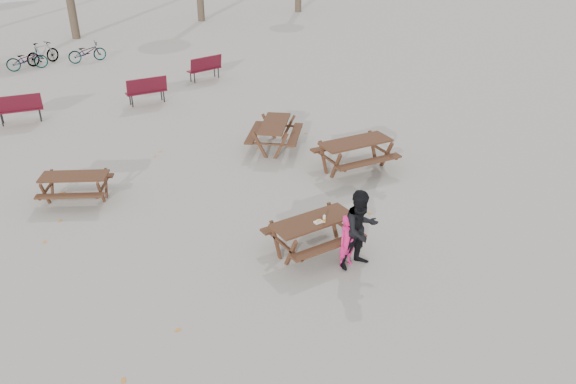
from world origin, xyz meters
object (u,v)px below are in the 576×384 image
picnic_table_east (355,155)px  picnic_table_north (76,188)px  child (347,241)px  adult (361,229)px  food_tray (318,222)px  picnic_table_far (275,135)px  soda_bottle (324,219)px  main_picnic_table (313,228)px

picnic_table_east → picnic_table_north: 7.45m
child → adult: (0.22, -0.13, 0.28)m
food_tray → picnic_table_far: (2.25, 5.51, -0.39)m
picnic_table_east → picnic_table_far: (-1.10, 2.55, -0.03)m
food_tray → adult: adult is taller
food_tray → soda_bottle: bearing=-18.3°
adult → picnic_table_north: (-4.22, 6.05, -0.51)m
main_picnic_table → picnic_table_north: (-3.72, 5.10, -0.24)m
food_tray → picnic_table_east: picnic_table_east is taller
soda_bottle → adult: bearing=-64.3°
food_tray → adult: 0.93m
food_tray → picnic_table_north: (-3.74, 5.26, -0.44)m
soda_bottle → picnic_table_east: bearing=42.9°
food_tray → picnic_table_north: food_tray is taller
soda_bottle → picnic_table_far: soda_bottle is taller
soda_bottle → picnic_table_far: 5.96m
soda_bottle → adult: 0.83m
main_picnic_table → picnic_table_east: 4.38m
child → picnic_table_east: size_ratio=0.58×
food_tray → child: child is taller
child → picnic_table_far: (1.98, 6.17, -0.18)m
adult → food_tray: bearing=122.2°
child → picnic_table_far: 6.48m
child → soda_bottle: bearing=98.1°
picnic_table_far → soda_bottle: bearing=-160.6°
soda_bottle → picnic_table_east: size_ratio=0.08×
main_picnic_table → picnic_table_far: bearing=67.0°
picnic_table_far → adult: bearing=-155.3°
picnic_table_east → food_tray: bearing=-133.6°
child → picnic_table_far: bearing=67.0°
food_tray → soda_bottle: soda_bottle is taller
picnic_table_east → child: bearing=-125.5°
soda_bottle → picnic_table_north: (-3.86, 5.30, -0.50)m
child → adult: adult is taller
food_tray → picnic_table_east: (3.34, 2.96, -0.36)m
main_picnic_table → soda_bottle: soda_bottle is taller
soda_bottle → main_picnic_table: bearing=126.3°
adult → main_picnic_table: bearing=118.9°
soda_bottle → child: child is taller
soda_bottle → adult: adult is taller
soda_bottle → child: (0.15, -0.62, -0.26)m
food_tray → main_picnic_table: bearing=98.1°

